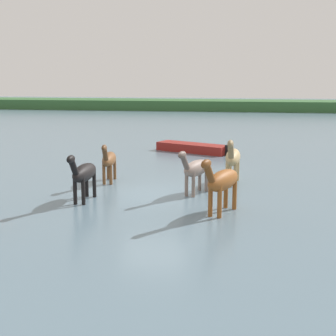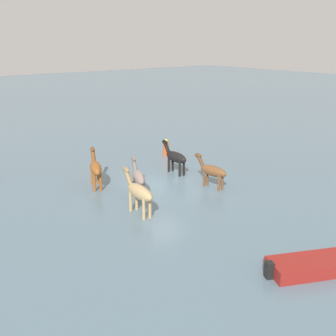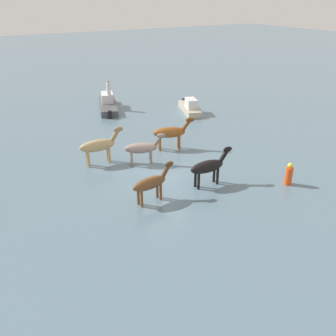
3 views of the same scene
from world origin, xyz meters
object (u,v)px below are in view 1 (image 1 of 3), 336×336
(horse_dun_straggler, at_px, (109,160))
(boat_skiff_near, at_px, (193,149))
(horse_gray_outer, at_px, (222,181))
(horse_rear_stallion, at_px, (196,169))
(horse_dark_mare, at_px, (84,173))
(horse_chestnut_trailing, at_px, (233,158))

(horse_dun_straggler, xyz_separation_m, boat_skiff_near, (2.62, 8.41, -0.77))
(horse_dun_straggler, xyz_separation_m, horse_gray_outer, (4.75, -3.93, 0.12))
(horse_rear_stallion, xyz_separation_m, boat_skiff_near, (-1.07, 9.90, -0.79))
(horse_rear_stallion, distance_m, boat_skiff_near, 9.99)
(boat_skiff_near, bearing_deg, horse_gray_outer, 125.03)
(horse_dun_straggler, height_order, boat_skiff_near, horse_dun_straggler)
(horse_dark_mare, relative_size, horse_chestnut_trailing, 0.93)
(horse_chestnut_trailing, distance_m, boat_skiff_near, 8.34)
(horse_dun_straggler, distance_m, horse_gray_outer, 6.17)
(horse_dun_straggler, bearing_deg, horse_dark_mare, -6.56)
(horse_rear_stallion, bearing_deg, horse_dun_straggler, -89.88)
(horse_chestnut_trailing, distance_m, horse_gray_outer, 4.40)
(horse_dark_mare, relative_size, horse_gray_outer, 0.96)
(boat_skiff_near, bearing_deg, horse_rear_stallion, 121.42)
(horse_dark_mare, xyz_separation_m, horse_chestnut_trailing, (5.04, 3.58, 0.07))
(horse_rear_stallion, bearing_deg, boat_skiff_near, -151.63)
(horse_dark_mare, distance_m, horse_dun_straggler, 3.12)
(horse_rear_stallion, bearing_deg, horse_chestnut_trailing, 168.55)
(horse_dark_mare, height_order, horse_chestnut_trailing, horse_chestnut_trailing)
(horse_gray_outer, distance_m, boat_skiff_near, 12.55)
(horse_dark_mare, relative_size, horse_dun_straggler, 1.06)
(horse_rear_stallion, relative_size, horse_chestnut_trailing, 0.88)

